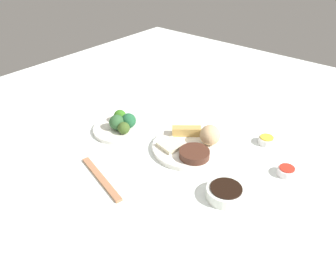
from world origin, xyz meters
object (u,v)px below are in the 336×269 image
at_px(sauce_ramekin_sweet_and_sour, 286,172).
at_px(soy_sauce_bowl, 226,193).
at_px(broccoli_plate, 121,129).
at_px(chopsticks_pair, 101,178).
at_px(sauce_ramekin_hot_mustard, 266,141).
at_px(main_plate, 190,147).

bearing_deg(sauce_ramekin_sweet_and_sour, soy_sauce_bowl, 156.25).
relative_size(broccoli_plate, chopsticks_pair, 0.87).
distance_m(sauce_ramekin_hot_mustard, sauce_ramekin_sweet_and_sour, 0.17).
height_order(broccoli_plate, sauce_ramekin_hot_mustard, sauce_ramekin_hot_mustard).
distance_m(broccoli_plate, soy_sauce_bowl, 0.48).
height_order(soy_sauce_bowl, sauce_ramekin_sweet_and_sour, soy_sauce_bowl).
bearing_deg(main_plate, broccoli_plate, 103.35).
distance_m(broccoli_plate, chopsticks_pair, 0.28).
bearing_deg(soy_sauce_bowl, broccoli_plate, 82.54).
distance_m(soy_sauce_bowl, chopsticks_pair, 0.36).
bearing_deg(broccoli_plate, chopsticks_pair, -146.25).
distance_m(broccoli_plate, sauce_ramekin_hot_mustard, 0.51).
bearing_deg(soy_sauce_bowl, sauce_ramekin_hot_mustard, 5.92).
xyz_separation_m(sauce_ramekin_hot_mustard, sauce_ramekin_sweet_and_sour, (-0.12, -0.12, 0.00)).
height_order(soy_sauce_bowl, sauce_ramekin_hot_mustard, soy_sauce_bowl).
bearing_deg(sauce_ramekin_sweet_and_sour, sauce_ramekin_hot_mustard, 46.15).
relative_size(soy_sauce_bowl, sauce_ramekin_hot_mustard, 1.96).
relative_size(broccoli_plate, sauce_ramekin_sweet_and_sour, 3.69).
bearing_deg(main_plate, sauce_ramekin_sweet_and_sour, -75.76).
bearing_deg(broccoli_plate, soy_sauce_bowl, -97.46).
height_order(sauce_ramekin_hot_mustard, sauce_ramekin_sweet_and_sour, same).
height_order(broccoli_plate, chopsticks_pair, broccoli_plate).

